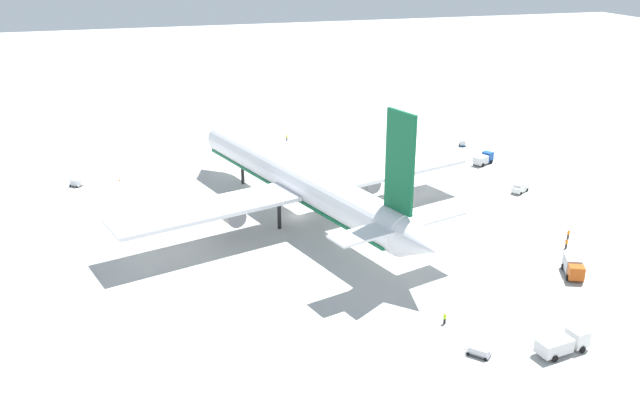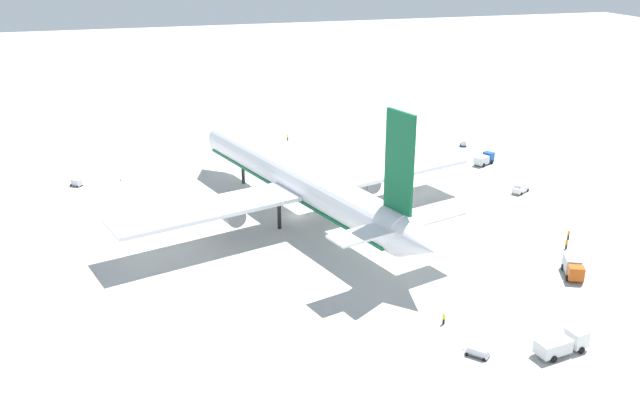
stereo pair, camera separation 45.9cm
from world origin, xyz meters
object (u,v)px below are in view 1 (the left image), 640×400
(baggage_cart_1, at_px, (76,183))
(ground_worker_4, at_px, (566,244))
(airliner, at_px, (299,181))
(ground_worker_2, at_px, (287,137))
(service_truck_0, at_px, (573,266))
(service_truck_2, at_px, (563,342))
(service_van, at_px, (520,187))
(ground_worker_0, at_px, (445,318))
(baggage_cart_2, at_px, (479,351))
(service_truck_1, at_px, (483,159))
(ground_worker_1, at_px, (411,159))
(ground_worker_3, at_px, (568,234))
(baggage_cart_0, at_px, (463,143))
(traffic_cone_1, at_px, (120,180))

(baggage_cart_1, xyz_separation_m, ground_worker_4, (-55.39, -79.00, 0.05))
(airliner, height_order, ground_worker_2, airliner)
(service_truck_0, distance_m, service_truck_2, 22.46)
(baggage_cart_1, relative_size, ground_worker_2, 1.70)
(airliner, height_order, service_van, airliner)
(service_truck_0, distance_m, ground_worker_0, 26.15)
(baggage_cart_1, relative_size, baggage_cart_2, 0.88)
(service_truck_2, bearing_deg, service_truck_1, -22.01)
(airliner, height_order, ground_worker_1, airliner)
(baggage_cart_2, bearing_deg, ground_worker_3, -49.99)
(service_van, bearing_deg, ground_worker_2, 35.66)
(baggage_cart_0, bearing_deg, airliner, 123.61)
(service_truck_2, height_order, baggage_cart_0, service_truck_2)
(service_truck_0, bearing_deg, ground_worker_4, -29.95)
(baggage_cart_2, bearing_deg, service_truck_1, -29.68)
(baggage_cart_1, bearing_deg, service_truck_2, -143.58)
(baggage_cart_0, bearing_deg, ground_worker_3, 170.52)
(baggage_cart_2, height_order, ground_worker_4, ground_worker_4)
(ground_worker_0, bearing_deg, traffic_cone_1, 29.26)
(service_truck_2, distance_m, baggage_cart_1, 101.09)
(traffic_cone_1, bearing_deg, airliner, -134.87)
(baggage_cart_2, distance_m, ground_worker_0, 7.98)
(baggage_cart_2, height_order, ground_worker_1, ground_worker_1)
(baggage_cart_0, xyz_separation_m, ground_worker_1, (-8.67, 17.70, 0.04))
(airliner, relative_size, ground_worker_2, 44.93)
(baggage_cart_0, height_order, ground_worker_1, ground_worker_1)
(service_truck_0, relative_size, baggage_cart_2, 1.98)
(baggage_cart_1, bearing_deg, ground_worker_2, -67.78)
(airliner, distance_m, ground_worker_2, 52.36)
(airliner, xyz_separation_m, service_truck_0, (-33.51, -34.14, -6.00))
(ground_worker_0, height_order, ground_worker_1, ground_worker_1)
(service_truck_0, distance_m, service_truck_1, 54.64)
(airliner, relative_size, baggage_cart_0, 25.15)
(service_van, xyz_separation_m, ground_worker_0, (-41.44, 37.34, -0.20))
(ground_worker_0, xyz_separation_m, ground_worker_2, (91.65, -1.31, -0.01))
(service_truck_2, distance_m, ground_worker_1, 77.30)
(baggage_cart_2, bearing_deg, service_van, -36.58)
(ground_worker_4, bearing_deg, ground_worker_2, 20.70)
(ground_worker_0, relative_size, ground_worker_4, 0.97)
(service_truck_2, bearing_deg, baggage_cart_2, 77.49)
(ground_worker_0, bearing_deg, service_truck_1, -33.31)
(ground_worker_3, bearing_deg, ground_worker_1, 10.10)
(airliner, bearing_deg, traffic_cone_1, 45.13)
(ground_worker_3, bearing_deg, service_truck_2, 143.43)
(ground_worker_1, relative_size, traffic_cone_1, 3.02)
(service_truck_2, bearing_deg, airliner, 21.46)
(airliner, relative_size, service_van, 16.02)
(baggage_cart_1, xyz_separation_m, ground_worker_2, (20.54, -50.30, 0.02))
(service_truck_1, xyz_separation_m, ground_worker_3, (-41.15, 6.82, -0.42))
(baggage_cart_1, bearing_deg, service_van, -108.96)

